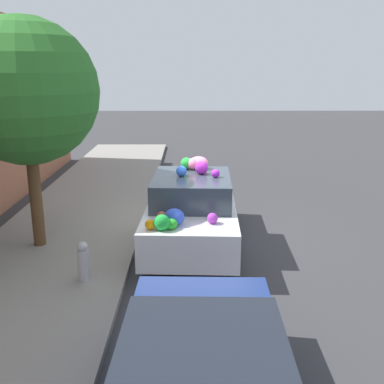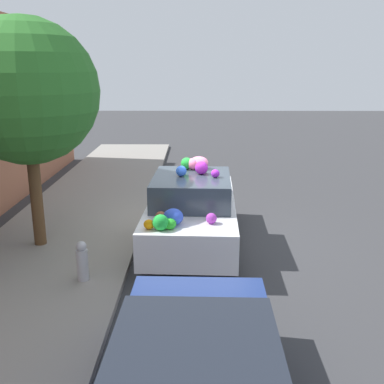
% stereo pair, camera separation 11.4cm
% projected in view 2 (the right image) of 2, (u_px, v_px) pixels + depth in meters
% --- Properties ---
extents(ground_plane, '(60.00, 60.00, 0.00)m').
position_uv_depth(ground_plane, '(189.00, 244.00, 9.58)').
color(ground_plane, '#38383A').
extents(sidewalk_curb, '(24.00, 3.20, 0.12)m').
position_uv_depth(sidewalk_curb, '(63.00, 241.00, 9.59)').
color(sidewalk_curb, gray).
rests_on(sidewalk_curb, ground).
extents(street_tree, '(2.76, 2.76, 4.46)m').
position_uv_depth(street_tree, '(26.00, 92.00, 8.45)').
color(street_tree, brown).
rests_on(street_tree, sidewalk_curb).
extents(fire_hydrant, '(0.20, 0.20, 0.70)m').
position_uv_depth(fire_hydrant, '(82.00, 261.00, 7.62)').
color(fire_hydrant, '#B2B2B7').
rests_on(fire_hydrant, sidewalk_curb).
extents(art_car, '(4.25, 1.92, 1.79)m').
position_uv_depth(art_car, '(192.00, 209.00, 9.33)').
color(art_car, silver).
rests_on(art_car, ground).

